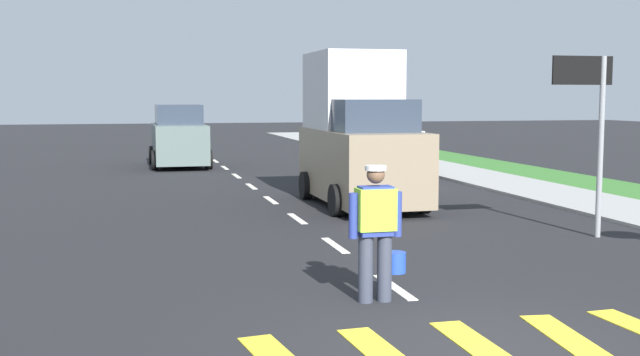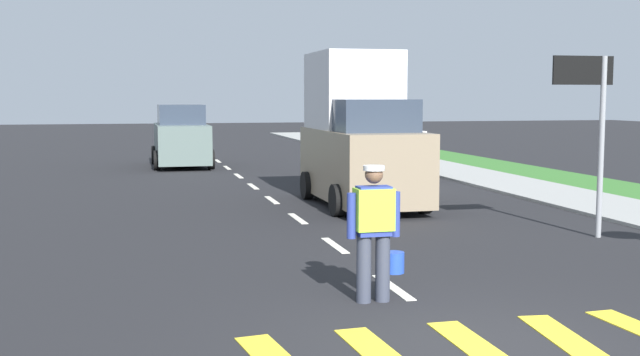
% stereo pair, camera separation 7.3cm
% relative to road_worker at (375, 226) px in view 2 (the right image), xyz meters
% --- Properties ---
extents(ground_plane, '(96.00, 96.00, 0.00)m').
position_rel_road_worker_xyz_m(ground_plane, '(0.44, 18.91, -0.93)').
color(ground_plane, black).
extents(sidewalk_right, '(2.40, 72.00, 0.14)m').
position_rel_road_worker_xyz_m(sidewalk_right, '(7.64, 7.91, -0.93)').
color(sidewalk_right, '#9E9E99').
rests_on(sidewalk_right, ground).
extents(crosswalk_stripes, '(4.54, 1.93, 0.01)m').
position_rel_road_worker_xyz_m(crosswalk_stripes, '(0.44, -2.01, -0.92)').
color(crosswalk_stripes, yellow).
rests_on(crosswalk_stripes, ground).
extents(lane_center_line, '(0.14, 46.40, 0.01)m').
position_rel_road_worker_xyz_m(lane_center_line, '(0.44, 23.11, -0.93)').
color(lane_center_line, silver).
rests_on(lane_center_line, ground).
extents(road_worker, '(0.76, 0.38, 1.67)m').
position_rel_road_worker_xyz_m(road_worker, '(0.00, 0.00, 0.00)').
color(road_worker, '#383D4C').
rests_on(road_worker, ground).
extents(lane_direction_sign, '(1.16, 0.11, 3.20)m').
position_rel_road_worker_xyz_m(lane_direction_sign, '(4.97, 3.28, 1.48)').
color(lane_direction_sign, gray).
rests_on(lane_direction_sign, ground).
extents(delivery_truck, '(2.16, 4.60, 3.54)m').
position_rel_road_worker_xyz_m(delivery_truck, '(2.29, 8.38, 0.68)').
color(delivery_truck, gray).
rests_on(delivery_truck, ground).
extents(car_parked_far, '(2.03, 4.26, 2.21)m').
position_rel_road_worker_xyz_m(car_parked_far, '(4.54, 14.27, 0.10)').
color(car_parked_far, silver).
rests_on(car_parked_far, ground).
extents(car_oncoming_second, '(2.05, 4.21, 2.22)m').
position_rel_road_worker_xyz_m(car_oncoming_second, '(-1.07, 19.55, 0.10)').
color(car_oncoming_second, slate).
rests_on(car_oncoming_second, ground).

